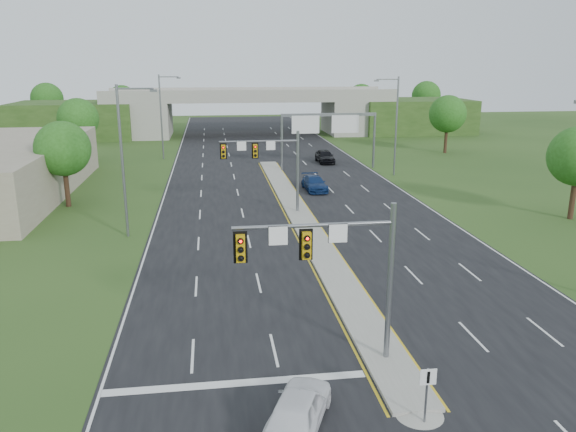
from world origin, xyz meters
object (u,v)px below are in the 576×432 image
Objects in this scene: sign_gantry at (328,125)px; keep_right_sign at (427,387)px; car_far_c at (325,156)px; car_white at (298,408)px; overpass at (250,115)px; signal_mast_near at (338,260)px; signal_mast_far at (271,159)px; car_far_b at (314,183)px.

keep_right_sign is at bearing -97.70° from sign_gantry.
car_far_c is at bearing 81.64° from sign_gantry.
car_white is at bearing -103.76° from car_far_c.
car_white is 0.90× the size of car_far_c.
overpass reaches higher than car_white.
sign_gantry is at bearing 78.75° from signal_mast_near.
overpass reaches higher than signal_mast_near.
signal_mast_near is 6.06m from car_white.
signal_mast_near is at bearing -91.62° from overpass.
signal_mast_far is at bearing 90.00° from signal_mast_near.
overpass is (2.26, 80.07, -1.17)m from signal_mast_near.
car_white is (-11.16, -49.00, -4.48)m from sign_gantry.
signal_mast_near reaches higher than car_white.
car_far_c is (11.80, 53.36, 0.08)m from car_white.
car_far_c is at bearing 72.69° from car_far_b.
car_far_c is at bearing 79.01° from signal_mast_near.
car_far_c is (0.64, 4.36, -4.40)m from sign_gantry.
car_white is at bearing -93.05° from overpass.
signal_mast_near is 45.88m from sign_gantry.
sign_gantry is (8.95, 44.99, 0.51)m from signal_mast_near.
car_far_b is (5.29, 8.43, -3.99)m from signal_mast_far.
overpass is 46.83m from car_far_b.
signal_mast_far reaches higher than sign_gantry.
car_far_c is (9.59, 24.36, -3.88)m from signal_mast_far.
signal_mast_far is at bearing -71.15° from car_white.
sign_gantry is at bearing -79.21° from overpass.
keep_right_sign reaches higher than car_white.
signal_mast_near reaches higher than car_far_c.
signal_mast_far is 1.41× the size of car_far_b.
sign_gantry reaches higher than car_far_c.
overpass is 16.56× the size of car_far_c.
overpass is (0.00, 84.53, 2.04)m from keep_right_sign.
car_far_b is (3.02, 37.88, -0.78)m from keep_right_sign.
car_far_c is at bearing -79.25° from car_white.
car_far_c is at bearing 82.25° from keep_right_sign.
car_white is (-2.22, -29.01, -3.97)m from signal_mast_far.
signal_mast_far is 1.61× the size of car_white.
signal_mast_near is 0.09× the size of overpass.
sign_gantry is 6.23m from car_far_c.
car_white is at bearing -103.52° from car_far_b.
sign_gantry is at bearing -99.65° from car_far_c.
signal_mast_near is 0.60× the size of sign_gantry.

